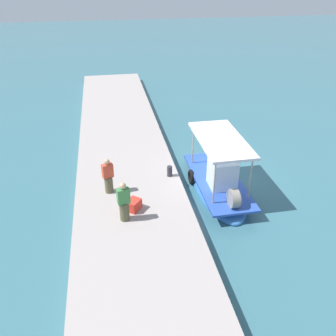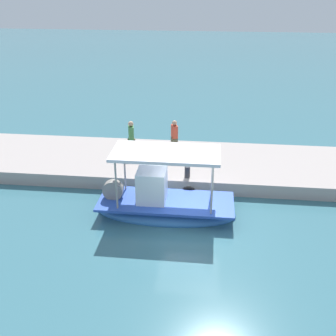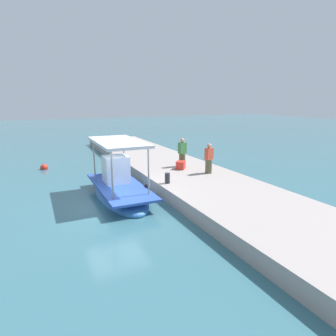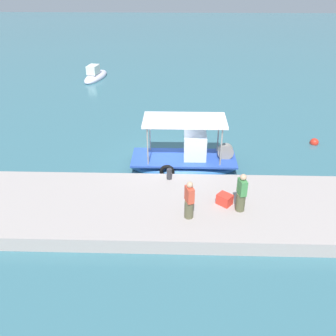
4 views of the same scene
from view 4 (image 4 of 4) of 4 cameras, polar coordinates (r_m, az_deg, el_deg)
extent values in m
plane|color=#376A77|center=(19.43, -0.45, 0.87)|extent=(120.00, 120.00, 0.00)
cube|color=#A69B96|center=(15.44, -1.06, -6.37)|extent=(36.00, 4.74, 0.61)
ellipsoid|color=#3371BA|center=(18.96, 2.43, 0.30)|extent=(5.50, 2.03, 0.85)
cube|color=#2C50B2|center=(18.73, 2.46, 1.55)|extent=(5.28, 2.03, 0.10)
cube|color=silver|center=(18.46, 4.21, 3.27)|extent=(1.10, 1.11, 1.38)
cylinder|color=gray|center=(19.10, 7.80, 5.15)|extent=(0.07, 0.07, 2.06)
cylinder|color=gray|center=(17.73, 8.25, 3.07)|extent=(0.07, 0.07, 2.06)
cylinder|color=gray|center=(19.03, -2.83, 5.31)|extent=(0.07, 0.07, 2.06)
cylinder|color=gray|center=(17.65, -3.17, 3.24)|extent=(0.07, 0.07, 2.06)
cube|color=white|center=(17.84, 2.60, 7.40)|extent=(4.02, 1.94, 0.12)
torus|color=black|center=(17.92, -0.16, -0.57)|extent=(0.74, 0.18, 0.74)
cylinder|color=gray|center=(18.71, 8.90, 2.53)|extent=(0.80, 0.35, 0.80)
cylinder|color=brown|center=(14.31, 3.27, -6.37)|extent=(0.45, 0.45, 0.75)
cube|color=#CF4831|center=(13.92, 3.35, -4.11)|extent=(0.38, 0.51, 0.62)
sphere|color=tan|center=(13.68, 3.40, -2.62)|extent=(0.24, 0.24, 0.24)
cylinder|color=#4F5035|center=(14.93, 11.17, -5.18)|extent=(0.44, 0.44, 0.77)
cube|color=#408445|center=(14.55, 11.44, -2.91)|extent=(0.35, 0.51, 0.64)
sphere|color=tan|center=(14.31, 11.61, -1.41)|extent=(0.25, 0.25, 0.25)
cylinder|color=#2D2D33|center=(16.73, 0.19, -0.94)|extent=(0.24, 0.24, 0.50)
cube|color=red|center=(15.26, 8.77, -4.83)|extent=(0.73, 0.71, 0.44)
sphere|color=red|center=(22.99, 21.73, 3.72)|extent=(0.49, 0.49, 0.49)
ellipsoid|color=silver|center=(34.34, -11.14, 13.69)|extent=(2.13, 4.10, 0.79)
cube|color=silver|center=(33.80, -11.54, 14.73)|extent=(1.04, 1.31, 0.74)
camera|label=1|loc=(17.92, 54.40, 17.57)|focal=37.76mm
camera|label=2|loc=(30.31, -0.86, 28.25)|focal=43.64mm
camera|label=3|loc=(23.92, -30.40, 14.04)|focal=31.04mm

